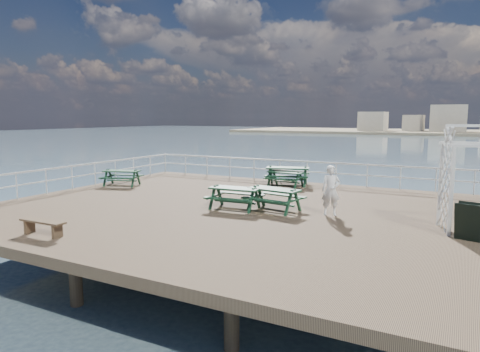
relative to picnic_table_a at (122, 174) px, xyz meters
name	(u,v)px	position (x,y,z in m)	size (l,w,h in m)	color
ground	(244,212)	(7.58, -1.84, -0.68)	(18.00, 14.00, 0.30)	brown
railing	(271,176)	(7.51, 0.73, 0.34)	(17.77, 13.76, 1.10)	silver
picnic_table_a	(122,174)	(0.00, 0.00, 0.00)	(2.04, 1.83, 0.83)	#12321F
picnic_table_b	(285,176)	(7.10, 3.32, -0.01)	(1.77, 1.48, 0.81)	#12321F
picnic_table_c	(288,172)	(7.02, 3.81, 0.10)	(2.39, 2.12, 0.98)	#12321F
picnic_table_d	(235,193)	(7.32, -2.10, 0.03)	(1.90, 1.57, 0.88)	#12321F
picnic_table_e	(274,194)	(8.67, -1.69, 0.04)	(2.03, 1.74, 0.89)	#12321F
flat_bench_far	(43,224)	(4.25, -7.64, -0.21)	(1.50, 0.38, 0.43)	brown
sandwich_board	(468,222)	(14.72, -2.69, -0.03)	(0.72, 0.60, 1.04)	black
person	(331,190)	(10.63, -1.45, 0.31)	(0.61, 0.40, 1.68)	white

